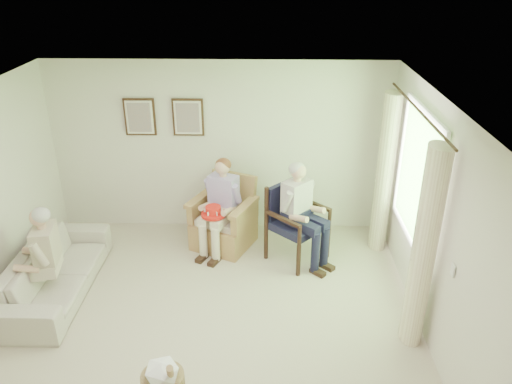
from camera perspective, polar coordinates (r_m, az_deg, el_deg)
floor at (r=5.78m, az=-6.26°, el=-17.18°), size 5.50×5.50×0.00m
back_wall at (r=7.46m, az=-4.09°, el=5.03°), size 5.00×0.04×2.60m
right_wall at (r=5.26m, az=21.28°, el=-6.18°), size 0.04×5.50×2.60m
ceiling at (r=4.45m, az=-7.86°, el=8.20°), size 5.00×5.50×0.02m
window at (r=6.13m, az=17.99°, el=1.97°), size 0.13×2.50×1.63m
curtain_left at (r=5.46m, az=18.63°, el=-6.35°), size 0.34×0.34×2.30m
curtain_right at (r=7.13m, az=14.49°, el=1.97°), size 0.34×0.34×2.30m
framed_print_left at (r=7.47m, az=-13.15°, el=8.34°), size 0.45×0.05×0.55m
framed_print_right at (r=7.32m, az=-7.78°, el=8.44°), size 0.45×0.05×0.55m
wicker_armchair at (r=7.35m, az=-3.71°, el=-3.66°), size 0.80×0.80×1.03m
wood_armchair at (r=6.98m, az=4.77°, el=-2.94°), size 0.70×0.66×1.08m
sofa at (r=6.84m, az=-21.94°, el=-8.42°), size 2.06×0.80×0.60m
person_wicker at (r=7.01m, az=-3.91°, el=-0.94°), size 0.40×0.63×1.34m
person_dark at (r=6.70m, az=4.93°, el=-1.73°), size 0.40×0.63×1.42m
person_sofa at (r=6.45m, az=-23.29°, el=-6.46°), size 0.42×0.62×1.26m
red_hat at (r=6.91m, az=-4.90°, el=-2.31°), size 0.34×0.34×0.14m
hatbox at (r=5.15m, az=-10.57°, el=-20.57°), size 0.47×0.47×0.61m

